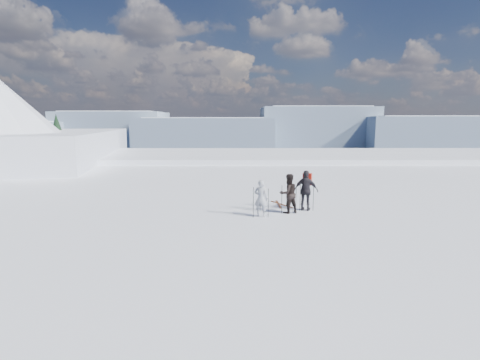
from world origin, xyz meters
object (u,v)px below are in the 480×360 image
object	(u,v)px
skier_grey	(261,198)
skis_loose	(280,204)
skier_dark	(288,194)
skier_pack	(306,191)

from	to	relation	value
skier_grey	skis_loose	size ratio (longest dim) A/B	0.94
skier_grey	skier_dark	world-z (taller)	skier_dark
skier_grey	skis_loose	xyz separation A→B (m)	(1.09, 2.37, -0.79)
skier_grey	skis_loose	distance (m)	2.72
skier_grey	skier_pack	bearing A→B (deg)	-131.88
skis_loose	skier_dark	bearing A→B (deg)	-84.56
skier_pack	skier_dark	bearing A→B (deg)	48.38
skier_dark	skis_loose	distance (m)	1.91
skier_grey	skis_loose	world-z (taller)	skier_grey
skier_grey	skier_pack	world-z (taller)	skier_pack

